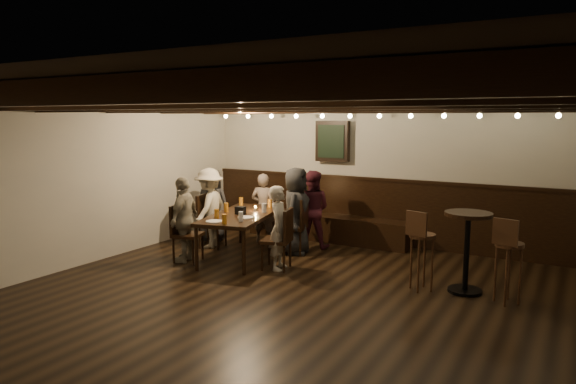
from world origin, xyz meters
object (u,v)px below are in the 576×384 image
Objects in this scene: person_left_far at (184,219)px; bar_stool_left at (421,261)px; person_right_near at (296,211)px; high_top_table at (467,240)px; bar_stool_right at (508,272)px; chair_left_near at (212,231)px; person_bench_right at (312,209)px; person_bench_centre at (263,208)px; dining_table at (242,217)px; chair_right_near at (294,236)px; person_left_near at (209,208)px; person_bench_left at (212,205)px; chair_left_far at (187,244)px; chair_right_far at (278,251)px; person_right_far at (280,228)px.

bar_stool_left is at bearing 83.50° from person_left_far.
person_right_near reaches higher than person_left_far.
high_top_table is 0.59m from bar_stool_right.
person_right_near reaches higher than chair_left_near.
person_bench_right is 2.55m from bar_stool_left.
person_bench_centre is 1.68m from person_left_far.
person_right_near reaches higher than dining_table.
chair_right_near is 2.40m from bar_stool_left.
chair_left_near is 0.40m from person_left_near.
person_bench_centre is 0.87× the size of person_right_near.
dining_table is 1.27m from person_bench_left.
chair_right_near is 0.69× the size of person_bench_right.
person_bench_left is 1.80m from person_bench_right.
chair_right_near is 0.89× the size of high_top_table.
person_left_far is (-1.21, -1.23, 0.37)m from chair_right_near.
high_top_table is 0.99× the size of bar_stool_right.
chair_left_far is at bearing -170.48° from high_top_table.
chair_right_far is 0.85× the size of bar_stool_right.
person_bench_right is 0.48m from person_right_near.
person_bench_right is at bearing 173.36° from bar_stool_right.
person_bench_centre reaches higher than bar_stool_left.
chair_left_far is 4.47m from bar_stool_right.
bar_stool_right is (1.00, 0.05, 0.00)m from bar_stool_left.
person_right_far is at bearing -180.00° from person_right_near.
dining_table is at bearing 59.04° from person_right_far.
person_bench_right is 2.90m from high_top_table.
person_right_near reaches higher than bar_stool_left.
person_left_near is (-0.84, 0.25, 0.04)m from dining_table.
person_bench_right is at bearing 105.26° from person_left_near.
person_bench_centre is at bearing 50.16° from chair_right_near.
person_right_far is (1.93, -0.91, -0.03)m from person_bench_left.
chair_left_near is 0.61m from person_bench_left.
person_left_far reaches higher than chair_left_far.
person_bench_centre is 1.19× the size of high_top_table.
person_right_near reaches higher than person_bench_left.
chair_right_far is 0.73× the size of person_bench_centre.
person_right_far is (0.25, -0.87, 0.33)m from chair_right_near.
person_bench_right is at bearing -7.66° from chair_right_far.
chair_right_far is 2.06m from bar_stool_left.
chair_left_near reaches higher than dining_table.
chair_left_near is at bearing 90.00° from person_right_near.
person_bench_centre is at bearing 90.00° from dining_table.
bar_stool_left is 1.00m from bar_stool_right.
chair_right_far is at bearing 57.95° from chair_left_near.
person_right_far is (1.42, 0.36, 0.34)m from chair_left_far.
dining_table is at bearing 45.00° from person_bench_right.
dining_table is 2.26× the size of chair_right_far.
chair_right_far is at bearing 115.59° from person_bench_centre.
chair_right_near is 0.65× the size of person_right_near.
person_bench_left is (-1.68, 0.04, 0.36)m from chair_right_near.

